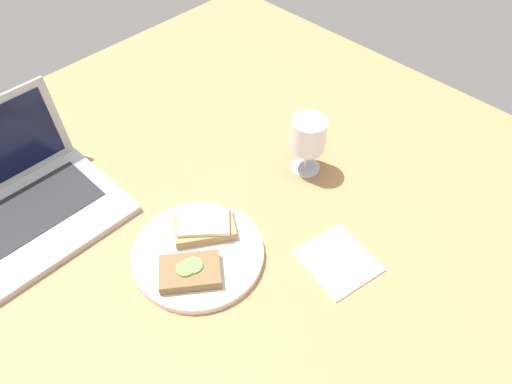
{
  "coord_description": "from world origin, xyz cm",
  "views": [
    {
      "loc": [
        -43.4,
        -50.18,
        80.69
      ],
      "look_at": [
        4.17,
        -3.42,
        8.0
      ],
      "focal_mm": 35.0,
      "sensor_mm": 36.0,
      "label": 1
    }
  ],
  "objects_px": {
    "plate": "(198,254)",
    "napkin": "(338,261)",
    "sandwich_with_cheese": "(204,226)",
    "wine_glass": "(308,137)",
    "sandwich_with_cucumber": "(190,272)",
    "laptop": "(16,202)"
  },
  "relations": [
    {
      "from": "plate",
      "to": "sandwich_with_cheese",
      "type": "height_order",
      "value": "sandwich_with_cheese"
    },
    {
      "from": "sandwich_with_cheese",
      "to": "napkin",
      "type": "xyz_separation_m",
      "value": [
        0.13,
        -0.23,
        -0.03
      ]
    },
    {
      "from": "sandwich_with_cucumber",
      "to": "sandwich_with_cheese",
      "type": "relative_size",
      "value": 0.95
    },
    {
      "from": "sandwich_with_cucumber",
      "to": "wine_glass",
      "type": "xyz_separation_m",
      "value": [
        0.37,
        0.04,
        0.07
      ]
    },
    {
      "from": "wine_glass",
      "to": "plate",
      "type": "bearing_deg",
      "value": -178.03
    },
    {
      "from": "laptop",
      "to": "napkin",
      "type": "height_order",
      "value": "laptop"
    },
    {
      "from": "napkin",
      "to": "sandwich_with_cucumber",
      "type": "bearing_deg",
      "value": 142.66
    },
    {
      "from": "napkin",
      "to": "plate",
      "type": "bearing_deg",
      "value": 131.8
    },
    {
      "from": "sandwich_with_cucumber",
      "to": "sandwich_with_cheese",
      "type": "height_order",
      "value": "sandwich_with_cheese"
    },
    {
      "from": "plate",
      "to": "napkin",
      "type": "height_order",
      "value": "plate"
    },
    {
      "from": "laptop",
      "to": "napkin",
      "type": "relative_size",
      "value": 2.7
    },
    {
      "from": "sandwich_with_cheese",
      "to": "wine_glass",
      "type": "relative_size",
      "value": 1.04
    },
    {
      "from": "napkin",
      "to": "wine_glass",
      "type": "bearing_deg",
      "value": 54.55
    },
    {
      "from": "laptop",
      "to": "napkin",
      "type": "xyz_separation_m",
      "value": [
        0.36,
        -0.53,
        -0.04
      ]
    },
    {
      "from": "sandwich_with_cucumber",
      "to": "sandwich_with_cheese",
      "type": "xyz_separation_m",
      "value": [
        0.09,
        0.06,
        0.0
      ]
    },
    {
      "from": "sandwich_with_cheese",
      "to": "plate",
      "type": "bearing_deg",
      "value": -145.36
    },
    {
      "from": "plate",
      "to": "sandwich_with_cucumber",
      "type": "xyz_separation_m",
      "value": [
        -0.04,
        -0.03,
        0.02
      ]
    },
    {
      "from": "sandwich_with_cucumber",
      "to": "wine_glass",
      "type": "distance_m",
      "value": 0.37
    },
    {
      "from": "plate",
      "to": "napkin",
      "type": "distance_m",
      "value": 0.26
    },
    {
      "from": "wine_glass",
      "to": "napkin",
      "type": "xyz_separation_m",
      "value": [
        -0.15,
        -0.21,
        -0.09
      ]
    },
    {
      "from": "plate",
      "to": "napkin",
      "type": "bearing_deg",
      "value": -48.2
    },
    {
      "from": "sandwich_with_cucumber",
      "to": "napkin",
      "type": "bearing_deg",
      "value": -37.34
    }
  ]
}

